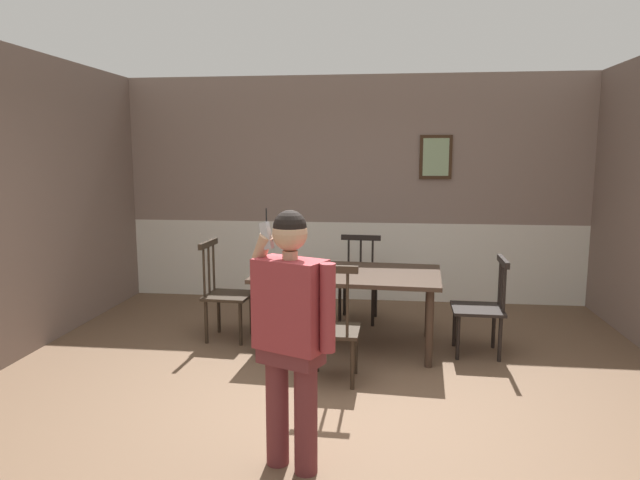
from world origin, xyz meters
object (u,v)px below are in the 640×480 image
(chair_at_table_head, at_px, (225,293))
(chair_by_doorway, at_px, (359,279))
(dining_table, at_px, (348,280))
(person_figure, at_px, (292,326))
(chair_opposite_corner, at_px, (334,327))
(chair_near_window, at_px, (482,307))

(chair_at_table_head, bearing_deg, chair_by_doorway, 125.56)
(dining_table, bearing_deg, chair_by_doorway, 86.31)
(dining_table, xyz_separation_m, chair_at_table_head, (-1.28, 0.08, -0.19))
(chair_at_table_head, relative_size, person_figure, 0.64)
(chair_at_table_head, bearing_deg, dining_table, 89.80)
(dining_table, relative_size, chair_opposite_corner, 1.79)
(chair_opposite_corner, bearing_deg, chair_at_table_head, 141.93)
(dining_table, bearing_deg, chair_opposite_corner, -93.58)
(chair_by_doorway, relative_size, person_figure, 0.61)
(chair_by_doorway, relative_size, chair_opposite_corner, 0.94)
(chair_by_doorway, distance_m, chair_opposite_corner, 1.85)
(chair_by_doorway, distance_m, chair_at_table_head, 1.58)
(dining_table, height_order, chair_by_doorway, chair_by_doorway)
(chair_by_doorway, bearing_deg, chair_near_window, 144.42)
(dining_table, height_order, chair_near_window, chair_near_window)
(chair_near_window, bearing_deg, chair_opposite_corner, 123.87)
(person_figure, bearing_deg, chair_opposite_corner, -71.81)
(dining_table, xyz_separation_m, chair_by_doorway, (0.06, 0.92, -0.20))
(chair_near_window, bearing_deg, dining_table, 88.04)
(dining_table, height_order, person_figure, person_figure)
(chair_at_table_head, distance_m, person_figure, 2.62)
(chair_at_table_head, bearing_deg, person_figure, 28.49)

